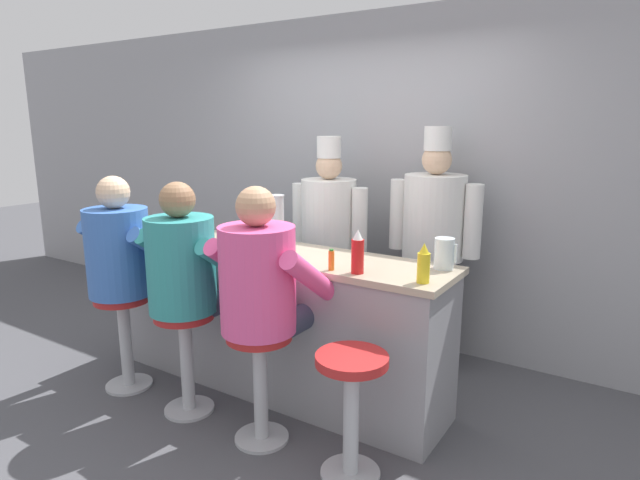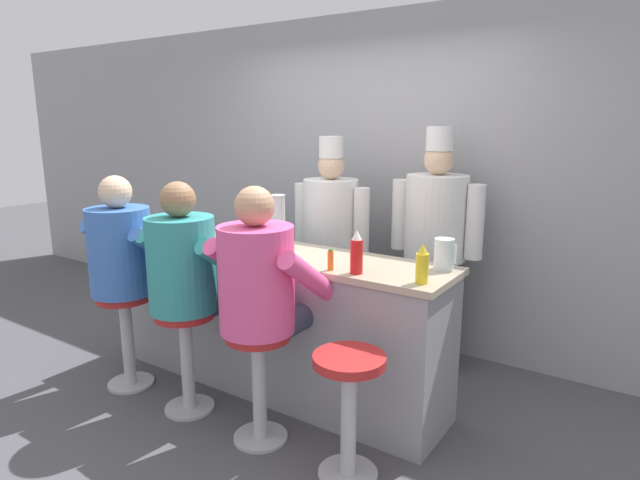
{
  "view_description": "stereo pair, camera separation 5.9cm",
  "coord_description": "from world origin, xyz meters",
  "px_view_note": "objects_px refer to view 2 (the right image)",
  "views": [
    {
      "loc": [
        2.15,
        -2.47,
        1.84
      ],
      "look_at": [
        0.39,
        0.26,
        1.12
      ],
      "focal_mm": 30.0,
      "sensor_mm": 36.0,
      "label": 1
    },
    {
      "loc": [
        2.2,
        -2.44,
        1.84
      ],
      "look_at": [
        0.39,
        0.26,
        1.12
      ],
      "focal_mm": 30.0,
      "sensor_mm": 36.0,
      "label": 2
    }
  ],
  "objects_px": {
    "cereal_bowl": "(182,229)",
    "diner_seated_pink": "(261,287)",
    "cook_in_whites_near": "(331,236)",
    "coffee_mug_white": "(254,239)",
    "diner_seated_blue": "(125,258)",
    "diner_seated_teal": "(186,271)",
    "cook_in_whites_far": "(435,238)",
    "ketchup_bottle_red": "(357,253)",
    "mustard_bottle_yellow": "(422,265)",
    "water_pitcher_clear": "(444,254)",
    "hot_sauce_bottle_orange": "(331,260)",
    "cup_stack_steel": "(278,219)",
    "napkin_dispenser_chrome": "(229,242)",
    "empty_stool_round": "(349,396)",
    "breakfast_plate": "(272,250)"
  },
  "relations": [
    {
      "from": "cup_stack_steel",
      "to": "cook_in_whites_far",
      "type": "relative_size",
      "value": 0.19
    },
    {
      "from": "hot_sauce_bottle_orange",
      "to": "diner_seated_blue",
      "type": "height_order",
      "value": "diner_seated_blue"
    },
    {
      "from": "coffee_mug_white",
      "to": "cook_in_whites_far",
      "type": "height_order",
      "value": "cook_in_whites_far"
    },
    {
      "from": "hot_sauce_bottle_orange",
      "to": "diner_seated_pink",
      "type": "xyz_separation_m",
      "value": [
        -0.26,
        -0.31,
        -0.12
      ]
    },
    {
      "from": "breakfast_plate",
      "to": "diner_seated_teal",
      "type": "bearing_deg",
      "value": -124.4
    },
    {
      "from": "coffee_mug_white",
      "to": "cup_stack_steel",
      "type": "xyz_separation_m",
      "value": [
        0.1,
        0.15,
        0.13
      ]
    },
    {
      "from": "mustard_bottle_yellow",
      "to": "cook_in_whites_far",
      "type": "height_order",
      "value": "cook_in_whites_far"
    },
    {
      "from": "ketchup_bottle_red",
      "to": "cook_in_whites_far",
      "type": "height_order",
      "value": "cook_in_whites_far"
    },
    {
      "from": "ketchup_bottle_red",
      "to": "cup_stack_steel",
      "type": "height_order",
      "value": "cup_stack_steel"
    },
    {
      "from": "diner_seated_blue",
      "to": "water_pitcher_clear",
      "type": "bearing_deg",
      "value": 19.0
    },
    {
      "from": "diner_seated_blue",
      "to": "cook_in_whites_near",
      "type": "distance_m",
      "value": 1.55
    },
    {
      "from": "breakfast_plate",
      "to": "water_pitcher_clear",
      "type": "bearing_deg",
      "value": 11.93
    },
    {
      "from": "diner_seated_blue",
      "to": "diner_seated_teal",
      "type": "distance_m",
      "value": 0.6
    },
    {
      "from": "cereal_bowl",
      "to": "cook_in_whites_far",
      "type": "bearing_deg",
      "value": 28.14
    },
    {
      "from": "diner_seated_blue",
      "to": "empty_stool_round",
      "type": "relative_size",
      "value": 2.18
    },
    {
      "from": "ketchup_bottle_red",
      "to": "mustard_bottle_yellow",
      "type": "distance_m",
      "value": 0.38
    },
    {
      "from": "cook_in_whites_far",
      "to": "empty_stool_round",
      "type": "bearing_deg",
      "value": -83.58
    },
    {
      "from": "hot_sauce_bottle_orange",
      "to": "cook_in_whites_near",
      "type": "relative_size",
      "value": 0.07
    },
    {
      "from": "water_pitcher_clear",
      "to": "napkin_dispenser_chrome",
      "type": "xyz_separation_m",
      "value": [
        -1.33,
        -0.37,
        -0.03
      ]
    },
    {
      "from": "napkin_dispenser_chrome",
      "to": "diner_seated_pink",
      "type": "xyz_separation_m",
      "value": [
        0.53,
        -0.32,
        -0.13
      ]
    },
    {
      "from": "water_pitcher_clear",
      "to": "cook_in_whites_far",
      "type": "height_order",
      "value": "cook_in_whites_far"
    },
    {
      "from": "cook_in_whites_far",
      "to": "ketchup_bottle_red",
      "type": "bearing_deg",
      "value": -90.45
    },
    {
      "from": "napkin_dispenser_chrome",
      "to": "diner_seated_teal",
      "type": "height_order",
      "value": "diner_seated_teal"
    },
    {
      "from": "napkin_dispenser_chrome",
      "to": "breakfast_plate",
      "type": "bearing_deg",
      "value": 30.35
    },
    {
      "from": "ketchup_bottle_red",
      "to": "cup_stack_steel",
      "type": "xyz_separation_m",
      "value": [
        -0.85,
        0.37,
        0.05
      ]
    },
    {
      "from": "ketchup_bottle_red",
      "to": "coffee_mug_white",
      "type": "height_order",
      "value": "ketchup_bottle_red"
    },
    {
      "from": "napkin_dispenser_chrome",
      "to": "cook_in_whites_far",
      "type": "bearing_deg",
      "value": 50.59
    },
    {
      "from": "diner_seated_teal",
      "to": "hot_sauce_bottle_orange",
      "type": "bearing_deg",
      "value": 19.79
    },
    {
      "from": "cereal_bowl",
      "to": "cook_in_whites_far",
      "type": "xyz_separation_m",
      "value": [
        1.7,
        0.91,
        -0.03
      ]
    },
    {
      "from": "hot_sauce_bottle_orange",
      "to": "diner_seated_teal",
      "type": "relative_size",
      "value": 0.08
    },
    {
      "from": "mustard_bottle_yellow",
      "to": "coffee_mug_white",
      "type": "xyz_separation_m",
      "value": [
        -1.33,
        0.19,
        -0.06
      ]
    },
    {
      "from": "cereal_bowl",
      "to": "diner_seated_pink",
      "type": "xyz_separation_m",
      "value": [
        1.27,
        -0.58,
        -0.09
      ]
    },
    {
      "from": "empty_stool_round",
      "to": "diner_seated_blue",
      "type": "bearing_deg",
      "value": 178.88
    },
    {
      "from": "mustard_bottle_yellow",
      "to": "coffee_mug_white",
      "type": "distance_m",
      "value": 1.35
    },
    {
      "from": "diner_seated_pink",
      "to": "cereal_bowl",
      "type": "bearing_deg",
      "value": 155.71
    },
    {
      "from": "hot_sauce_bottle_orange",
      "to": "diner_seated_pink",
      "type": "bearing_deg",
      "value": -130.38
    },
    {
      "from": "water_pitcher_clear",
      "to": "empty_stool_round",
      "type": "distance_m",
      "value": 0.98
    },
    {
      "from": "diner_seated_blue",
      "to": "cup_stack_steel",
      "type": "bearing_deg",
      "value": 42.36
    },
    {
      "from": "napkin_dispenser_chrome",
      "to": "cook_in_whites_near",
      "type": "relative_size",
      "value": 0.08
    },
    {
      "from": "diner_seated_pink",
      "to": "cook_in_whites_far",
      "type": "distance_m",
      "value": 1.55
    },
    {
      "from": "breakfast_plate",
      "to": "napkin_dispenser_chrome",
      "type": "height_order",
      "value": "napkin_dispenser_chrome"
    },
    {
      "from": "mustard_bottle_yellow",
      "to": "water_pitcher_clear",
      "type": "relative_size",
      "value": 1.18
    },
    {
      "from": "cook_in_whites_near",
      "to": "coffee_mug_white",
      "type": "bearing_deg",
      "value": -102.01
    },
    {
      "from": "water_pitcher_clear",
      "to": "diner_seated_teal",
      "type": "height_order",
      "value": "diner_seated_teal"
    },
    {
      "from": "coffee_mug_white",
      "to": "diner_seated_blue",
      "type": "bearing_deg",
      "value": -140.67
    },
    {
      "from": "hot_sauce_bottle_orange",
      "to": "diner_seated_teal",
      "type": "bearing_deg",
      "value": -160.21
    },
    {
      "from": "water_pitcher_clear",
      "to": "breakfast_plate",
      "type": "distance_m",
      "value": 1.11
    },
    {
      "from": "cup_stack_steel",
      "to": "cook_in_whites_near",
      "type": "relative_size",
      "value": 0.2
    },
    {
      "from": "water_pitcher_clear",
      "to": "breakfast_plate",
      "type": "height_order",
      "value": "water_pitcher_clear"
    },
    {
      "from": "diner_seated_teal",
      "to": "cook_in_whites_near",
      "type": "distance_m",
      "value": 1.32
    }
  ]
}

